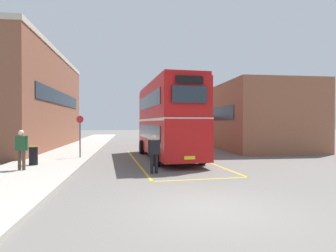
# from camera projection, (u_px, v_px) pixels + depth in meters

# --- Properties ---
(ground_plane) EXTENTS (135.60, 135.60, 0.00)m
(ground_plane) POSITION_uv_depth(u_px,v_px,m) (157.00, 152.00, 21.74)
(ground_plane) COLOR #66605B
(sidewalk_left) EXTENTS (4.00, 57.60, 0.14)m
(sidewalk_left) POSITION_uv_depth(u_px,v_px,m) (76.00, 150.00, 23.24)
(sidewalk_left) COLOR #A39E93
(sidewalk_left) RESTS_ON ground
(brick_building_left) EXTENTS (6.42, 18.43, 8.38)m
(brick_building_left) POSITION_uv_depth(u_px,v_px,m) (23.00, 101.00, 24.55)
(brick_building_left) COLOR brown
(brick_building_left) RESTS_ON ground
(depot_building_right) EXTENTS (6.88, 13.36, 5.54)m
(depot_building_right) POSITION_uv_depth(u_px,v_px,m) (249.00, 117.00, 26.21)
(depot_building_right) COLOR brown
(depot_building_right) RESTS_ON ground
(double_decker_bus) EXTENTS (3.35, 9.82, 4.75)m
(double_decker_bus) POSITION_uv_depth(u_px,v_px,m) (167.00, 119.00, 17.93)
(double_decker_bus) COLOR black
(double_decker_bus) RESTS_ON ground
(single_deck_bus) EXTENTS (3.39, 10.13, 3.02)m
(single_deck_bus) POSITION_uv_depth(u_px,v_px,m) (176.00, 128.00, 35.41)
(single_deck_bus) COLOR black
(single_deck_bus) RESTS_ON ground
(pedestrian_boarding) EXTENTS (0.56, 0.37, 1.75)m
(pedestrian_boarding) POSITION_uv_depth(u_px,v_px,m) (154.00, 151.00, 12.63)
(pedestrian_boarding) COLOR black
(pedestrian_boarding) RESTS_ON ground
(pedestrian_waiting_near) EXTENTS (0.56, 0.40, 1.80)m
(pedestrian_waiting_near) POSITION_uv_depth(u_px,v_px,m) (22.00, 147.00, 12.73)
(pedestrian_waiting_near) COLOR #473828
(pedestrian_waiting_near) RESTS_ON sidewalk_left
(litter_bin) EXTENTS (0.44, 0.44, 0.95)m
(litter_bin) POSITION_uv_depth(u_px,v_px,m) (33.00, 156.00, 14.26)
(litter_bin) COLOR black
(litter_bin) RESTS_ON sidewalk_left
(bus_stop_sign) EXTENTS (0.44, 0.10, 2.56)m
(bus_stop_sign) POSITION_uv_depth(u_px,v_px,m) (80.00, 132.00, 17.40)
(bus_stop_sign) COLOR #4C4C51
(bus_stop_sign) RESTS_ON sidewalk_left
(bay_marking_yellow) EXTENTS (5.10, 11.99, 0.01)m
(bay_marking_yellow) POSITION_uv_depth(u_px,v_px,m) (173.00, 162.00, 16.14)
(bay_marking_yellow) COLOR gold
(bay_marking_yellow) RESTS_ON ground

